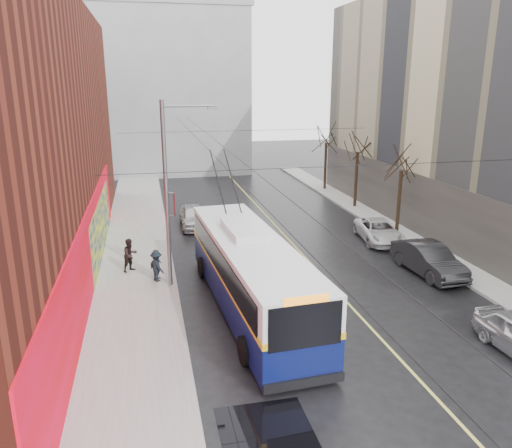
% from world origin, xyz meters
% --- Properties ---
extents(ground, '(140.00, 140.00, 0.00)m').
position_xyz_m(ground, '(0.00, 0.00, 0.00)').
color(ground, black).
rests_on(ground, ground).
extents(sidewalk_left, '(4.00, 60.00, 0.15)m').
position_xyz_m(sidewalk_left, '(-8.00, 12.00, 0.07)').
color(sidewalk_left, gray).
rests_on(sidewalk_left, ground).
extents(sidewalk_right, '(2.00, 60.00, 0.15)m').
position_xyz_m(sidewalk_right, '(9.00, 12.00, 0.07)').
color(sidewalk_right, gray).
rests_on(sidewalk_right, ground).
extents(lane_line, '(0.12, 50.00, 0.01)m').
position_xyz_m(lane_line, '(1.50, 14.00, 0.00)').
color(lane_line, '#BFB74C').
rests_on(lane_line, ground).
extents(building_far, '(20.50, 12.10, 18.00)m').
position_xyz_m(building_far, '(-6.00, 44.99, 9.02)').
color(building_far, gray).
rests_on(building_far, ground).
extents(streetlight_pole, '(2.65, 0.60, 9.00)m').
position_xyz_m(streetlight_pole, '(-6.14, 10.00, 4.85)').
color(streetlight_pole, slate).
rests_on(streetlight_pole, ground).
extents(catenary_wires, '(18.00, 60.00, 0.22)m').
position_xyz_m(catenary_wires, '(-2.54, 14.77, 6.25)').
color(catenary_wires, black).
extents(tree_near, '(3.20, 3.20, 6.40)m').
position_xyz_m(tree_near, '(9.00, 16.00, 4.98)').
color(tree_near, black).
rests_on(tree_near, ground).
extents(tree_mid, '(3.20, 3.20, 6.68)m').
position_xyz_m(tree_mid, '(9.00, 23.00, 5.25)').
color(tree_mid, black).
rests_on(tree_mid, ground).
extents(tree_far, '(3.20, 3.20, 6.57)m').
position_xyz_m(tree_far, '(9.00, 30.00, 5.14)').
color(tree_far, black).
rests_on(tree_far, ground).
extents(puddle, '(2.71, 3.17, 0.01)m').
position_xyz_m(puddle, '(-4.20, -1.52, 0.00)').
color(puddle, black).
rests_on(puddle, ground).
extents(pigeons_flying, '(1.60, 1.26, 2.81)m').
position_xyz_m(pigeons_flying, '(-1.95, 9.70, 7.44)').
color(pigeons_flying, slate).
extents(trolleybus, '(3.72, 13.38, 6.28)m').
position_xyz_m(trolleybus, '(-2.96, 6.74, 1.75)').
color(trolleybus, '#091046').
rests_on(trolleybus, ground).
extents(parked_car_b, '(1.98, 5.00, 1.62)m').
position_xyz_m(parked_car_b, '(7.00, 8.82, 0.81)').
color(parked_car_b, '#28282B').
rests_on(parked_car_b, ground).
extents(parked_car_c, '(2.86, 5.05, 1.33)m').
position_xyz_m(parked_car_c, '(7.00, 14.60, 0.67)').
color(parked_car_c, silver).
rests_on(parked_car_c, ground).
extents(following_car, '(1.84, 4.52, 1.54)m').
position_xyz_m(following_car, '(-4.15, 20.31, 0.77)').
color(following_car, '#B8B8BD').
rests_on(following_car, ground).
extents(pedestrian_a, '(0.40, 0.59, 1.60)m').
position_xyz_m(pedestrian_a, '(-6.89, 10.72, 0.95)').
color(pedestrian_a, black).
rests_on(pedestrian_a, sidewalk_left).
extents(pedestrian_b, '(1.09, 1.06, 1.77)m').
position_xyz_m(pedestrian_b, '(-8.23, 12.24, 1.03)').
color(pedestrian_b, black).
rests_on(pedestrian_b, sidewalk_left).
extents(pedestrian_c, '(1.04, 1.16, 1.56)m').
position_xyz_m(pedestrian_c, '(-6.94, 10.56, 0.93)').
color(pedestrian_c, black).
rests_on(pedestrian_c, sidewalk_left).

